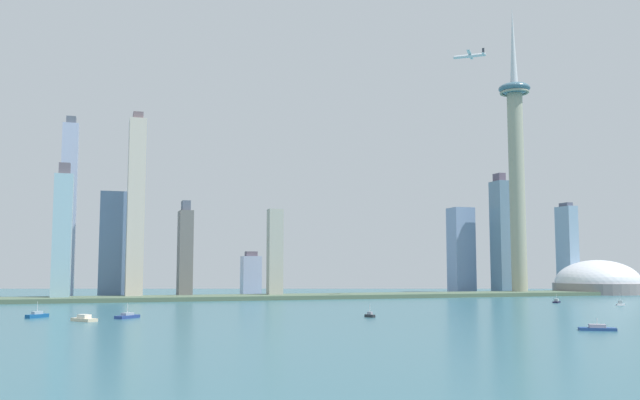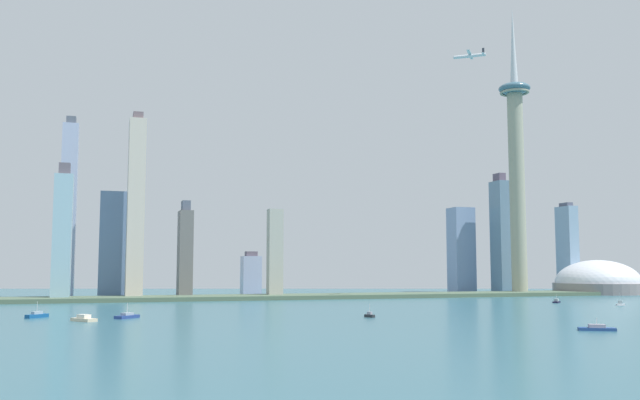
% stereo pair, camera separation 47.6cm
% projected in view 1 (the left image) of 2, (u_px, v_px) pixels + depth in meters
% --- Properties ---
extents(waterfront_pier, '(788.56, 60.29, 3.86)m').
position_uv_depth(waterfront_pier, '(363.00, 296.00, 704.15)').
color(waterfront_pier, '#4F654E').
rests_on(waterfront_pier, ground).
extents(observation_tower, '(35.91, 35.91, 335.28)m').
position_uv_depth(observation_tower, '(516.00, 159.00, 789.98)').
color(observation_tower, '#9FA089').
rests_on(observation_tower, ground).
extents(stadium_dome, '(101.76, 101.76, 53.68)m').
position_uv_depth(stadium_dome, '(598.00, 284.00, 805.26)').
color(stadium_dome, gray).
rests_on(stadium_dome, ground).
extents(skyscraper_0, '(13.85, 27.99, 111.29)m').
position_uv_depth(skyscraper_0, '(567.00, 249.00, 855.78)').
color(skyscraper_0, '#82A1BD').
rests_on(skyscraper_0, ground).
extents(skyscraper_1, '(14.34, 13.13, 89.41)m').
position_uv_depth(skyscraper_1, '(275.00, 253.00, 692.00)').
color(skyscraper_1, '#ADAC9F').
rests_on(skyscraper_1, ground).
extents(skyscraper_2, '(15.36, 21.12, 183.53)m').
position_uv_depth(skyscraper_2, '(68.00, 209.00, 692.17)').
color(skyscraper_2, '#A3AED0').
rests_on(skyscraper_2, ground).
extents(skyscraper_3, '(13.36, 24.96, 97.30)m').
position_uv_depth(skyscraper_3, '(185.00, 253.00, 686.01)').
color(skyscraper_3, slate).
rests_on(skyscraper_3, ground).
extents(skyscraper_4, '(15.02, 24.78, 144.43)m').
position_uv_depth(skyscraper_4, '(501.00, 235.00, 828.57)').
color(skyscraper_4, slate).
rests_on(skyscraper_4, ground).
extents(skyscraper_5, '(20.65, 18.98, 48.40)m').
position_uv_depth(skyscraper_5, '(251.00, 275.00, 762.19)').
color(skyscraper_5, '#A2A9C8').
rests_on(skyscraper_5, ground).
extents(skyscraper_6, '(26.83, 24.26, 107.03)m').
position_uv_depth(skyscraper_6, '(113.00, 245.00, 695.14)').
color(skyscraper_6, '#6480A6').
rests_on(skyscraper_6, ground).
extents(skyscraper_7, '(15.86, 25.39, 181.99)m').
position_uv_depth(skyscraper_7, '(136.00, 207.00, 666.98)').
color(skyscraper_7, beige).
rests_on(skyscraper_7, ground).
extents(skyscraper_8, '(16.50, 20.40, 126.96)m').
position_uv_depth(skyscraper_8, '(62.00, 235.00, 631.95)').
color(skyscraper_8, '#91B8CA').
rests_on(skyscraper_8, ground).
extents(skyscraper_9, '(26.75, 26.40, 105.27)m').
position_uv_depth(skyscraper_9, '(461.00, 250.00, 859.64)').
color(skyscraper_9, '#7F97C1').
rests_on(skyscraper_9, ground).
extents(boat_0, '(15.23, 17.72, 3.91)m').
position_uv_depth(boat_0, '(84.00, 319.00, 393.21)').
color(boat_0, beige).
rests_on(boat_0, ground).
extents(boat_1, '(13.18, 14.50, 9.98)m').
position_uv_depth(boat_1, '(37.00, 315.00, 420.95)').
color(boat_1, '#144D89').
rests_on(boat_1, ground).
extents(boat_2, '(11.47, 10.88, 7.56)m').
position_uv_depth(boat_2, '(556.00, 301.00, 599.76)').
color(boat_2, '#181632').
rests_on(boat_2, ground).
extents(boat_3, '(5.05, 7.54, 8.23)m').
position_uv_depth(boat_3, '(370.00, 315.00, 424.50)').
color(boat_3, '#25282C').
rests_on(boat_3, ground).
extents(boat_4, '(6.81, 3.85, 10.64)m').
position_uv_depth(boat_4, '(620.00, 304.00, 556.49)').
color(boat_4, white).
rests_on(boat_4, ground).
extents(boat_5, '(15.67, 16.91, 9.13)m').
position_uv_depth(boat_5, '(127.00, 316.00, 416.43)').
color(boat_5, navy).
rests_on(boat_5, ground).
extents(boat_6, '(17.86, 13.33, 6.09)m').
position_uv_depth(boat_6, '(597.00, 328.00, 335.34)').
color(boat_6, navy).
rests_on(boat_6, ground).
extents(airplane, '(27.75, 26.80, 8.19)m').
position_uv_depth(airplane, '(469.00, 56.00, 671.86)').
color(airplane, silver).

